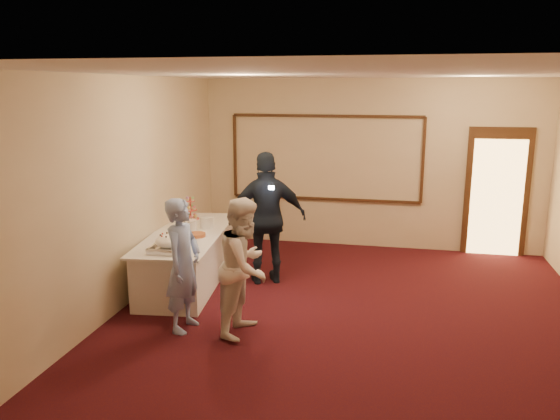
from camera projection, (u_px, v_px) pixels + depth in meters
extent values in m
plane|color=black|center=(352.00, 325.00, 6.69)|extent=(7.00, 7.00, 0.00)
cube|color=beige|center=(371.00, 165.00, 9.70)|extent=(6.00, 0.04, 3.00)
cube|color=beige|center=(308.00, 336.00, 3.02)|extent=(6.00, 0.04, 3.00)
cube|color=beige|center=(120.00, 195.00, 6.97)|extent=(0.04, 7.00, 3.00)
cube|color=white|center=(360.00, 73.00, 6.03)|extent=(6.00, 7.00, 0.04)
cube|color=#361A10|center=(325.00, 199.00, 9.97)|extent=(3.40, 0.04, 0.05)
cube|color=#361A10|center=(326.00, 116.00, 9.64)|extent=(3.40, 0.04, 0.05)
cube|color=#361A10|center=(235.00, 156.00, 10.15)|extent=(0.05, 0.04, 1.50)
cube|color=#361A10|center=(423.00, 161.00, 9.46)|extent=(0.05, 0.04, 1.50)
cube|color=#361A10|center=(497.00, 192.00, 9.31)|extent=(1.05, 0.06, 2.20)
cube|color=#FFBF66|center=(497.00, 198.00, 9.30)|extent=(0.85, 0.02, 2.00)
cube|color=silver|center=(188.00, 259.00, 8.05)|extent=(1.14, 2.53, 0.74)
cube|color=silver|center=(187.00, 234.00, 7.97)|extent=(1.26, 2.67, 0.03)
cube|color=#A9ACB0|center=(169.00, 248.00, 7.11)|extent=(0.43, 0.53, 0.04)
ellipsoid|color=white|center=(168.00, 241.00, 7.09)|extent=(0.34, 0.34, 0.15)
cube|color=silver|center=(181.00, 244.00, 7.23)|extent=(0.19, 0.33, 0.01)
cylinder|color=#D0473F|center=(190.00, 208.00, 8.75)|extent=(0.02, 0.02, 0.36)
cylinder|color=#D0473F|center=(191.00, 219.00, 8.78)|extent=(0.27, 0.27, 0.01)
cylinder|color=#D0473F|center=(190.00, 210.00, 8.75)|extent=(0.21, 0.21, 0.01)
cylinder|color=#D0473F|center=(190.00, 201.00, 8.72)|extent=(0.15, 0.15, 0.01)
cylinder|color=white|center=(190.00, 226.00, 8.04)|extent=(0.18, 0.18, 0.15)
cylinder|color=white|center=(190.00, 221.00, 8.03)|extent=(0.20, 0.20, 0.01)
cylinder|color=white|center=(207.00, 223.00, 8.22)|extent=(0.20, 0.20, 0.16)
cylinder|color=white|center=(207.00, 217.00, 8.20)|extent=(0.21, 0.21, 0.01)
cylinder|color=white|center=(197.00, 237.00, 7.72)|extent=(0.30, 0.30, 0.01)
cylinder|color=#974D26|center=(197.00, 235.00, 7.71)|extent=(0.25, 0.25, 0.05)
imported|color=#91AEEF|center=(183.00, 265.00, 6.42)|extent=(0.45, 0.62, 1.60)
imported|color=white|center=(245.00, 266.00, 6.34)|extent=(0.73, 0.87, 1.63)
imported|color=black|center=(268.00, 218.00, 7.97)|extent=(1.24, 0.87, 1.95)
cube|color=white|center=(271.00, 188.00, 7.55)|extent=(0.08, 0.06, 0.05)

